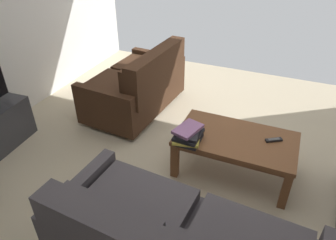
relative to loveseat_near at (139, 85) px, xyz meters
The scene contains 5 objects.
ground_plane 1.39m from the loveseat_near, 142.65° to the left, with size 5.04×5.26×0.01m, color beige.
loveseat_near is the anchor object (origin of this frame).
coffee_table 1.62m from the loveseat_near, 152.89° to the left, with size 1.13×0.65×0.44m.
book_stack 1.41m from the loveseat_near, 136.92° to the left, with size 0.29×0.33×0.14m.
tv_remote 1.89m from the loveseat_near, 159.74° to the left, with size 0.16×0.12×0.02m.
Camera 1 is at (-0.70, 2.38, 2.21)m, focal length 33.22 mm.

